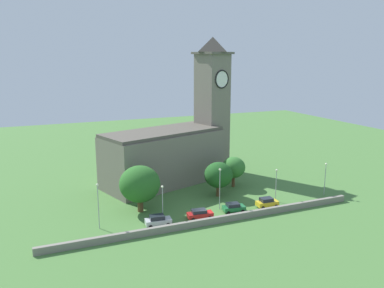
% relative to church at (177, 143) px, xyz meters
% --- Properties ---
extents(ground_plane, '(200.00, 200.00, 0.00)m').
position_rel_church_xyz_m(ground_plane, '(-3.18, -7.51, -8.69)').
color(ground_plane, '#477538').
extents(church, '(32.93, 19.00, 32.18)m').
position_rel_church_xyz_m(church, '(0.00, 0.00, 0.00)').
color(church, slate).
rests_on(church, ground).
extents(quay_barrier, '(56.55, 0.70, 1.16)m').
position_rel_church_xyz_m(quay_barrier, '(-3.18, -25.57, -8.12)').
color(quay_barrier, gray).
rests_on(quay_barrier, ground).
extents(car_silver, '(4.50, 2.61, 1.86)m').
position_rel_church_xyz_m(car_silver, '(-11.91, -22.66, -7.76)').
color(car_silver, silver).
rests_on(car_silver, ground).
extents(car_red, '(4.66, 2.50, 1.65)m').
position_rel_church_xyz_m(car_red, '(-4.23, -22.56, -7.86)').
color(car_red, red).
rests_on(car_red, ground).
extents(car_green, '(4.24, 2.71, 1.64)m').
position_rel_church_xyz_m(car_green, '(2.69, -22.13, -7.86)').
color(car_green, '#1E6B38').
rests_on(car_green, ground).
extents(car_yellow, '(4.19, 2.44, 1.86)m').
position_rel_church_xyz_m(car_yellow, '(9.52, -22.62, -7.76)').
color(car_yellow, gold).
rests_on(car_yellow, ground).
extents(streetlamp_west_end, '(0.44, 0.44, 7.73)m').
position_rel_church_xyz_m(streetlamp_west_end, '(-21.13, -20.01, -3.60)').
color(streetlamp_west_end, '#9EA0A5').
rests_on(streetlamp_west_end, ground).
extents(streetlamp_west_mid, '(0.44, 0.44, 6.28)m').
position_rel_church_xyz_m(streetlamp_west_mid, '(-10.44, -20.81, -4.43)').
color(streetlamp_west_mid, '#9EA0A5').
rests_on(streetlamp_west_mid, ground).
extents(streetlamp_central, '(0.44, 0.44, 7.77)m').
position_rel_church_xyz_m(streetlamp_central, '(0.96, -19.88, -3.58)').
color(streetlamp_central, '#9EA0A5').
rests_on(streetlamp_central, ground).
extents(streetlamp_east_mid, '(0.44, 0.44, 6.56)m').
position_rel_church_xyz_m(streetlamp_east_mid, '(12.69, -20.75, -4.27)').
color(streetlamp_east_mid, '#9EA0A5').
rests_on(streetlamp_east_mid, ground).
extents(streetlamp_east_end, '(0.44, 0.44, 6.72)m').
position_rel_church_xyz_m(streetlamp_east_end, '(24.19, -21.28, -4.18)').
color(streetlamp_east_end, '#9EA0A5').
rests_on(streetlamp_east_end, ground).
extents(tree_by_tower, '(5.74, 5.74, 7.05)m').
position_rel_church_xyz_m(tree_by_tower, '(3.83, -13.59, -4.26)').
color(tree_by_tower, brown).
rests_on(tree_by_tower, ground).
extents(tree_churchyard, '(7.38, 7.38, 8.58)m').
position_rel_church_xyz_m(tree_churchyard, '(-12.92, -15.44, -3.47)').
color(tree_churchyard, brown).
rests_on(tree_churchyard, ground).
extents(tree_riverside_east, '(5.06, 5.06, 6.61)m').
position_rel_church_xyz_m(tree_riverside_east, '(9.52, -9.48, -4.39)').
color(tree_riverside_east, brown).
rests_on(tree_riverside_east, ground).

